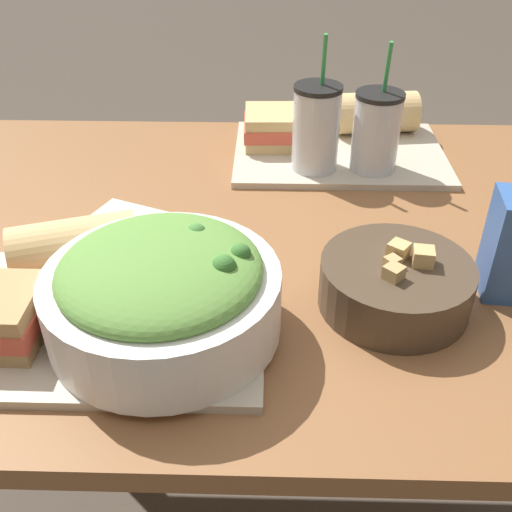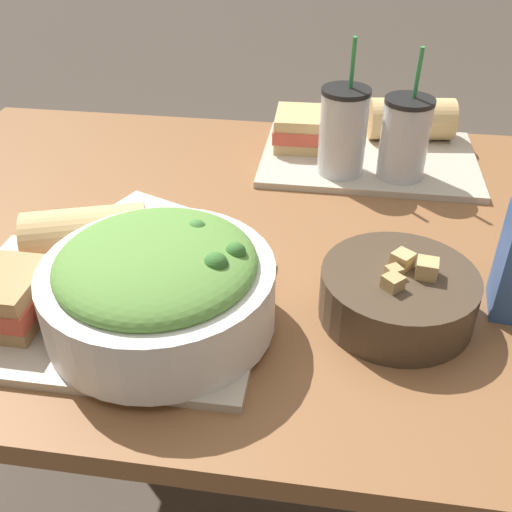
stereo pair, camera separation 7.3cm
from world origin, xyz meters
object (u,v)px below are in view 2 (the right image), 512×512
baguette_far (412,119)px  drink_cup_red (404,140)px  napkin_folded (149,213)px  baguette_near (88,236)px  sandwich_far (310,129)px  soup_bowl (398,293)px  drink_cup_dark (343,134)px  salad_bowl (159,283)px

baguette_far → drink_cup_red: size_ratio=0.76×
napkin_folded → baguette_near: bearing=-102.1°
baguette_near → sandwich_far: (0.27, 0.43, -0.01)m
drink_cup_red → napkin_folded: bearing=-156.6°
soup_bowl → baguette_near: 0.42m
soup_bowl → drink_cup_dark: size_ratio=0.82×
baguette_near → drink_cup_red: 0.54m
salad_bowl → soup_bowl: bearing=13.2°
baguette_near → napkin_folded: size_ratio=1.16×
baguette_far → soup_bowl: bearing=167.4°
soup_bowl → salad_bowl: bearing=-166.8°
sandwich_far → drink_cup_dark: drink_cup_dark is taller
drink_cup_dark → napkin_folded: drink_cup_dark is taller
baguette_near → baguette_far: (0.46, 0.49, 0.00)m
drink_cup_red → napkin_folded: 0.44m
soup_bowl → baguette_far: bearing=84.7°
salad_bowl → baguette_far: size_ratio=1.62×
salad_bowl → drink_cup_dark: size_ratio=1.17×
soup_bowl → sandwich_far: size_ratio=1.39×
napkin_folded → drink_cup_red: bearing=23.4°
salad_bowl → sandwich_far: 0.56m
soup_bowl → drink_cup_dark: bearing=102.5°
drink_cup_red → drink_cup_dark: bearing=-180.0°
sandwich_far → napkin_folded: 0.37m
baguette_near → soup_bowl: bearing=-115.1°
baguette_far → salad_bowl: bearing=143.9°
soup_bowl → napkin_folded: bearing=152.6°
drink_cup_red → napkin_folded: size_ratio=1.44×
salad_bowl → baguette_near: salad_bowl is taller
baguette_near → drink_cup_dark: bearing=-64.4°
baguette_far → sandwich_far: bearing=100.3°
salad_bowl → baguette_far: bearing=61.2°
sandwich_far → napkin_folded: (-0.24, -0.28, -0.04)m
sandwich_far → drink_cup_red: (0.17, -0.10, 0.03)m
soup_bowl → drink_cup_red: size_ratio=0.86×
soup_bowl → baguette_near: bearing=174.0°
salad_bowl → sandwich_far: salad_bowl is taller
baguette_far → drink_cup_dark: bearing=134.2°
baguette_far → drink_cup_dark: drink_cup_dark is taller
drink_cup_dark → napkin_folded: 0.35m
soup_bowl → sandwich_far: bearing=106.8°
soup_bowl → baguette_near: size_ratio=1.07×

